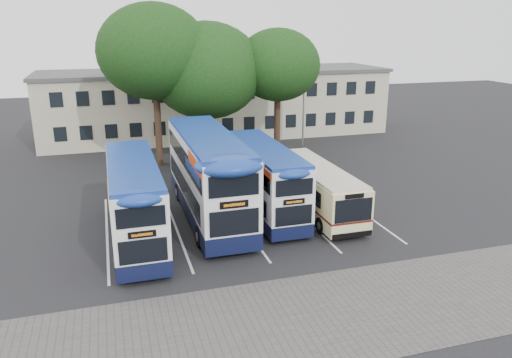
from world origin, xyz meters
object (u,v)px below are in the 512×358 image
object	(u,v)px
tree_mid	(207,71)
bus_dd_right	(264,176)
tree_left	(154,52)
bus_dd_mid	(208,172)
bus_single	(316,186)
lamp_post	(304,88)
bus_dd_left	(134,198)
tree_right	(278,65)

from	to	relation	value
tree_mid	bus_dd_right	bearing A→B (deg)	-86.41
tree_left	bus_dd_mid	xyz separation A→B (m)	(1.42, -11.57, -5.79)
bus_single	bus_dd_right	bearing A→B (deg)	166.47
lamp_post	bus_dd_left	size ratio (longest dim) A/B	0.94
bus_dd_mid	tree_mid	bearing A→B (deg)	78.43
lamp_post	bus_dd_right	distance (m)	16.67
bus_dd_mid	bus_dd_right	size ratio (longest dim) A/B	1.21
tree_left	bus_dd_right	world-z (taller)	tree_left
lamp_post	tree_left	size ratio (longest dim) A/B	0.77
bus_single	lamp_post	bearing A→B (deg)	70.70
bus_dd_right	bus_single	world-z (taller)	bus_dd_right
bus_dd_mid	bus_dd_right	xyz separation A→B (m)	(3.13, -0.18, -0.46)
tree_right	bus_dd_mid	world-z (taller)	tree_right
tree_left	bus_single	xyz separation A→B (m)	(7.41, -12.44, -6.87)
bus_dd_right	bus_dd_mid	bearing A→B (deg)	176.78
bus_dd_left	bus_dd_right	bearing A→B (deg)	14.47
bus_dd_mid	tree_left	bearing A→B (deg)	96.99
tree_left	bus_dd_right	bearing A→B (deg)	-68.84
lamp_post	bus_single	size ratio (longest dim) A/B	1.01
tree_right	bus_dd_mid	distance (m)	14.03
tree_right	tree_mid	bearing A→B (deg)	170.31
tree_right	lamp_post	bearing A→B (deg)	43.11
bus_dd_left	bus_dd_mid	size ratio (longest dim) A/B	0.85
lamp_post	bus_single	xyz separation A→B (m)	(-5.24, -14.95, -3.57)
tree_right	bus_dd_left	size ratio (longest dim) A/B	1.04
bus_dd_left	bus_dd_mid	distance (m)	4.57
bus_dd_right	tree_right	bearing A→B (deg)	67.42
bus_dd_left	bus_single	bearing A→B (deg)	6.62
lamp_post	bus_dd_mid	xyz separation A→B (m)	(-11.23, -14.09, -2.49)
tree_mid	bus_dd_mid	size ratio (longest dim) A/B	0.93
tree_right	bus_single	bearing A→B (deg)	-98.23
tree_left	tree_right	xyz separation A→B (m)	(9.10, -0.81, -1.09)
bus_dd_left	tree_mid	bearing A→B (deg)	64.75
bus_dd_right	bus_single	bearing A→B (deg)	-13.53
lamp_post	bus_dd_mid	size ratio (longest dim) A/B	0.80
tree_left	lamp_post	bearing A→B (deg)	11.25
tree_left	tree_mid	bearing A→B (deg)	1.38
tree_left	bus_single	bearing A→B (deg)	-59.20
bus_dd_left	bus_dd_mid	world-z (taller)	bus_dd_mid
lamp_post	tree_mid	xyz separation A→B (m)	(-8.85, -2.43, 1.86)
tree_left	bus_dd_left	world-z (taller)	tree_left
tree_right	tree_left	bearing A→B (deg)	174.90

